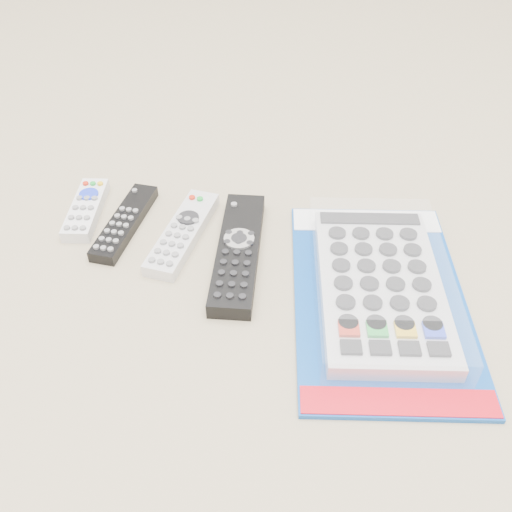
% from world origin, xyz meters
% --- Properties ---
extents(remote_small_grey, '(0.06, 0.13, 0.02)m').
position_xyz_m(remote_small_grey, '(-0.21, 0.04, 0.01)').
color(remote_small_grey, silver).
rests_on(remote_small_grey, ground).
extents(remote_slim_black, '(0.04, 0.16, 0.02)m').
position_xyz_m(remote_slim_black, '(-0.15, 0.02, 0.01)').
color(remote_slim_black, black).
rests_on(remote_slim_black, ground).
extents(remote_silver_dvd, '(0.06, 0.18, 0.02)m').
position_xyz_m(remote_silver_dvd, '(-0.06, 0.01, 0.01)').
color(remote_silver_dvd, silver).
rests_on(remote_silver_dvd, ground).
extents(remote_large_black, '(0.08, 0.23, 0.02)m').
position_xyz_m(remote_large_black, '(0.02, -0.01, 0.01)').
color(remote_large_black, black).
rests_on(remote_large_black, ground).
extents(jumbo_remote_packaged, '(0.26, 0.37, 0.05)m').
position_xyz_m(jumbo_remote_packaged, '(0.21, -0.04, 0.02)').
color(jumbo_remote_packaged, '#0D4397').
rests_on(jumbo_remote_packaged, ground).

